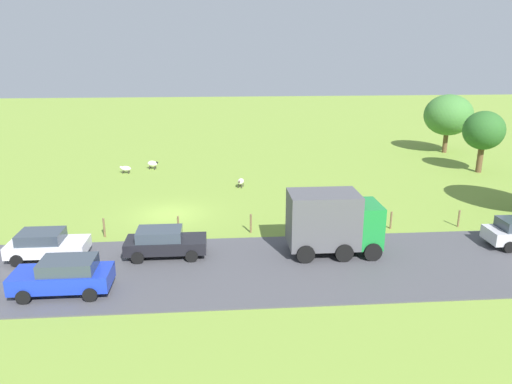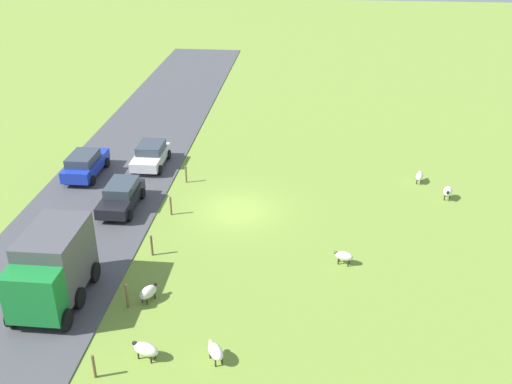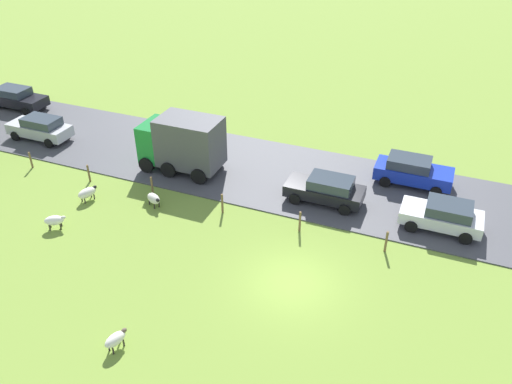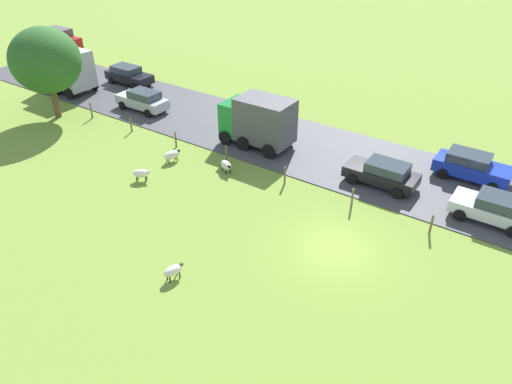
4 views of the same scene
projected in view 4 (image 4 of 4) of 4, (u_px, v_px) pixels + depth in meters
ground_plane at (335, 248)px, 23.52m from camera, size 160.00×160.00×0.00m
road_strip at (398, 174)px, 29.58m from camera, size 8.00×80.00×0.06m
sheep_1 at (172, 155)px, 30.79m from camera, size 1.25×0.85×0.75m
sheep_2 at (141, 173)px, 28.75m from camera, size 0.96×1.10×0.76m
sheep_3 at (173, 270)px, 21.45m from camera, size 1.08×0.70×0.72m
sheep_5 at (226, 165)px, 29.64m from camera, size 0.92×1.13×0.74m
tree_2 at (45, 61)px, 34.79m from camera, size 5.07×5.07×6.82m
fence_post_0 at (431, 225)px, 24.21m from camera, size 0.12×0.12×1.17m
fence_post_1 at (352, 198)px, 26.28m from camera, size 0.12×0.12×1.18m
fence_post_2 at (285, 175)px, 28.35m from camera, size 0.12×0.12×1.19m
fence_post_3 at (226, 155)px, 30.40m from camera, size 0.12×0.12×1.28m
fence_post_4 at (176, 140)px, 32.52m from camera, size 0.12×0.12×1.11m
fence_post_5 at (131, 125)px, 34.60m from camera, size 0.12×0.12×1.08m
fence_post_6 at (91, 110)px, 36.62m from camera, size 0.12×0.12×1.26m
fence_post_7 at (56, 99)px, 38.71m from camera, size 0.12×0.12×1.19m
truck_0 at (60, 47)px, 46.77m from camera, size 2.79×3.89×3.49m
truck_1 at (259, 120)px, 31.99m from camera, size 2.69×4.91×3.41m
truck_2 at (67, 70)px, 40.82m from camera, size 2.88×4.51×3.56m
car_0 at (494, 208)px, 25.01m from camera, size 2.07×4.04×1.52m
car_1 at (472, 166)px, 28.67m from camera, size 2.05×4.38×1.64m
car_2 at (143, 100)px, 37.74m from camera, size 1.92×4.42×1.60m
car_3 at (383, 173)px, 28.06m from camera, size 2.01×4.28×1.53m
car_4 at (128, 75)px, 42.84m from camera, size 2.02×4.54×1.59m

